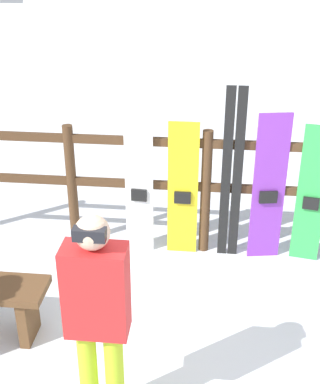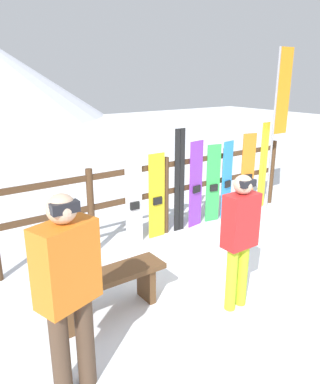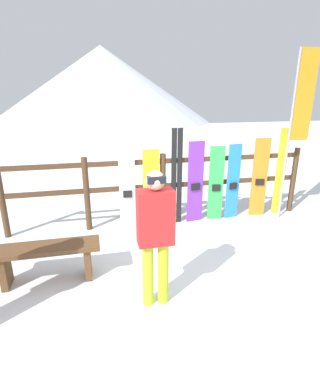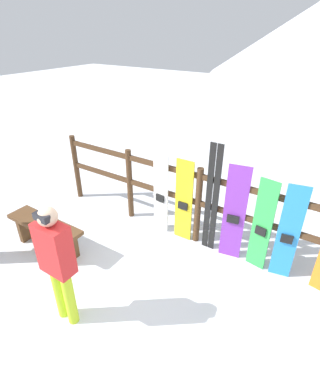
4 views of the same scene
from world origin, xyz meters
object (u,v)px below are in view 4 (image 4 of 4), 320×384
at_px(ski_pair_black, 212,200).
at_px(snowboard_purple, 234,214).
at_px(snowboard_yellow, 184,202).
at_px(snowboard_green, 262,226).
at_px(bench, 45,230).
at_px(person_red, 57,259).
at_px(snowboard_blue, 288,234).
at_px(snowboard_white, 161,194).

bearing_deg(ski_pair_black, snowboard_purple, -0.55).
xyz_separation_m(snowboard_yellow, snowboard_purple, (0.81, 0.00, 0.06)).
xyz_separation_m(snowboard_yellow, snowboard_green, (1.21, 0.00, 0.01)).
bearing_deg(bench, person_red, -29.87).
distance_m(bench, snowboard_blue, 3.48).
bearing_deg(person_red, snowboard_yellow, 79.91).
xyz_separation_m(ski_pair_black, snowboard_blue, (1.09, -0.00, -0.16)).
bearing_deg(snowboard_purple, snowboard_blue, -0.01).
xyz_separation_m(snowboard_white, snowboard_yellow, (0.42, -0.00, -0.01)).
bearing_deg(snowboard_purple, snowboard_green, -0.01).
height_order(bench, person_red, person_red).
relative_size(snowboard_yellow, snowboard_blue, 0.98).
distance_m(snowboard_white, snowboard_yellow, 0.42).
bearing_deg(ski_pair_black, snowboard_yellow, -179.56).
xyz_separation_m(bench, snowboard_purple, (2.43, 1.39, 0.38)).
relative_size(ski_pair_black, snowboard_purple, 1.16).
distance_m(snowboard_purple, snowboard_green, 0.40).
height_order(person_red, snowboard_white, person_red).
bearing_deg(person_red, snowboard_green, 53.01).
bearing_deg(ski_pair_black, snowboard_blue, -0.18).
relative_size(bench, snowboard_white, 0.94).
distance_m(snowboard_yellow, snowboard_green, 1.21).
height_order(person_red, snowboard_yellow, person_red).
distance_m(bench, snowboard_purple, 2.82).
bearing_deg(bench, snowboard_purple, 29.89).
relative_size(snowboard_white, snowboard_blue, 0.98).
distance_m(snowboard_purple, snowboard_blue, 0.74).
bearing_deg(snowboard_white, snowboard_green, 0.00).
xyz_separation_m(snowboard_white, snowboard_blue, (1.98, 0.00, 0.01)).
height_order(snowboard_white, snowboard_blue, snowboard_blue).
distance_m(person_red, snowboard_purple, 2.42).
bearing_deg(snowboard_white, snowboard_purple, 0.00).
xyz_separation_m(bench, snowboard_green, (2.83, 1.39, 0.33)).
distance_m(bench, snowboard_yellow, 2.16).
bearing_deg(snowboard_green, bench, -153.73).
xyz_separation_m(bench, snowboard_yellow, (1.61, 1.39, 0.33)).
bearing_deg(snowboard_blue, bench, -156.23).
xyz_separation_m(snowboard_green, snowboard_blue, (0.34, 0.00, 0.01)).
height_order(snowboard_purple, snowboard_green, snowboard_purple).
distance_m(person_red, snowboard_yellow, 2.15).
xyz_separation_m(snowboard_purple, snowboard_green, (0.40, -0.00, -0.05)).
distance_m(snowboard_white, snowboard_blue, 1.98).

